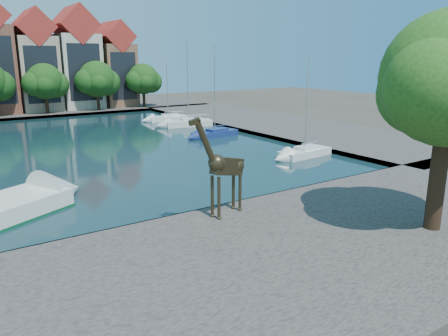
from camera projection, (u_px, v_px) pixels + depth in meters
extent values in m
plane|color=#38332B|center=(212.00, 214.00, 25.43)|extent=(160.00, 160.00, 0.00)
cube|color=black|center=(87.00, 146.00, 44.75)|extent=(38.00, 50.00, 0.08)
cube|color=#544D48|center=(294.00, 254.00, 19.73)|extent=(50.00, 14.00, 0.50)
cube|color=#544D48|center=(27.00, 112.00, 70.47)|extent=(60.00, 16.00, 0.50)
cube|color=#544D48|center=(274.00, 124.00, 58.16)|extent=(14.00, 52.00, 0.50)
cylinder|color=#332114|center=(438.00, 175.00, 21.42)|extent=(0.80, 0.80, 5.50)
sphere|color=#1B4513|center=(436.00, 87.00, 19.07)|extent=(4.48, 4.48, 4.48)
cube|color=tan|center=(36.00, 74.00, 70.06)|extent=(5.88, 9.00, 11.50)
cube|color=#A82821|center=(32.00, 28.00, 68.32)|extent=(5.94, 9.18, 5.94)
cube|color=black|center=(42.00, 75.00, 66.46)|extent=(4.80, 0.05, 8.62)
cube|color=beige|center=(77.00, 72.00, 73.50)|extent=(6.37, 9.00, 12.00)
cube|color=#A82821|center=(73.00, 25.00, 71.67)|extent=(6.43, 9.18, 6.43)
cube|color=black|center=(85.00, 72.00, 69.90)|extent=(5.20, 0.05, 9.00)
cube|color=brown|center=(115.00, 75.00, 77.19)|extent=(5.39, 9.00, 10.50)
cube|color=#A82821|center=(112.00, 37.00, 75.60)|extent=(5.44, 9.18, 5.44)
cube|color=black|center=(124.00, 76.00, 73.58)|extent=(4.40, 0.05, 7.88)
cylinder|color=#332114|center=(47.00, 103.00, 66.66)|extent=(0.50, 0.50, 3.20)
sphere|color=#153710|center=(45.00, 81.00, 65.86)|extent=(5.40, 5.40, 5.40)
sphere|color=#153710|center=(56.00, 85.00, 67.11)|extent=(4.05, 4.05, 4.05)
sphere|color=#153710|center=(35.00, 84.00, 64.81)|extent=(3.78, 3.78, 3.78)
cylinder|color=#332114|center=(98.00, 100.00, 70.97)|extent=(0.50, 0.50, 3.20)
sphere|color=#153710|center=(97.00, 79.00, 70.14)|extent=(5.80, 5.80, 5.80)
sphere|color=#153710|center=(107.00, 82.00, 71.47)|extent=(4.35, 4.35, 4.35)
sphere|color=#153710|center=(88.00, 81.00, 69.03)|extent=(4.06, 4.06, 4.06)
cylinder|color=#332114|center=(144.00, 98.00, 75.28)|extent=(0.50, 0.50, 3.20)
sphere|color=#153710|center=(143.00, 79.00, 74.50)|extent=(5.20, 5.20, 5.20)
sphere|color=#153710|center=(151.00, 82.00, 75.71)|extent=(3.90, 3.90, 3.90)
sphere|color=#153710|center=(136.00, 81.00, 73.47)|extent=(3.64, 3.64, 3.64)
cylinder|color=#322919|center=(219.00, 198.00, 23.01)|extent=(0.18, 0.18, 2.31)
cylinder|color=#322919|center=(212.00, 196.00, 23.32)|extent=(0.18, 0.18, 2.31)
cylinder|color=#322919|center=(240.00, 191.00, 24.29)|extent=(0.18, 0.18, 2.31)
cylinder|color=#322919|center=(233.00, 189.00, 24.60)|extent=(0.18, 0.18, 2.31)
cube|color=#322919|center=(227.00, 166.00, 23.46)|extent=(2.32, 1.17, 1.35)
cylinder|color=#322919|center=(206.00, 143.00, 21.90)|extent=(1.51, 0.70, 2.39)
cube|color=#322919|center=(194.00, 122.00, 21.03)|extent=(0.67, 0.36, 0.37)
cube|color=silver|center=(305.00, 152.00, 39.73)|extent=(5.55, 2.38, 0.84)
cube|color=silver|center=(305.00, 149.00, 39.66)|extent=(2.47, 1.54, 0.47)
cylinder|color=#B2B2B7|center=(307.00, 104.00, 38.65)|extent=(0.11, 0.11, 8.31)
cube|color=navy|center=(215.00, 133.00, 49.74)|extent=(5.69, 2.62, 0.82)
cube|color=navy|center=(215.00, 131.00, 49.67)|extent=(2.55, 1.64, 0.45)
cylinder|color=#B2B2B7|center=(215.00, 89.00, 48.52)|extent=(0.11, 0.11, 9.41)
cube|color=silver|center=(188.00, 122.00, 57.15)|extent=(6.39, 3.38, 0.98)
cube|color=silver|center=(188.00, 120.00, 57.07)|extent=(2.91, 2.02, 0.54)
cylinder|color=#B2B2B7|center=(188.00, 81.00, 55.84)|extent=(0.13, 0.13, 10.06)
cube|color=silver|center=(168.00, 118.00, 61.92)|extent=(5.56, 2.65, 0.87)
cube|color=silver|center=(168.00, 116.00, 61.85)|extent=(2.51, 1.65, 0.48)
cylinder|color=#B2B2B7|center=(167.00, 90.00, 60.95)|extent=(0.12, 0.12, 7.36)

